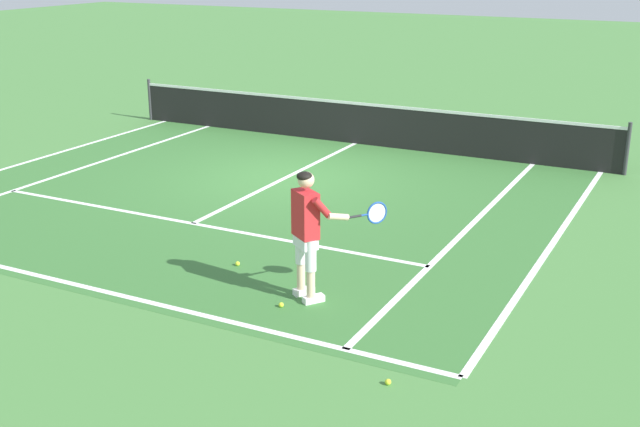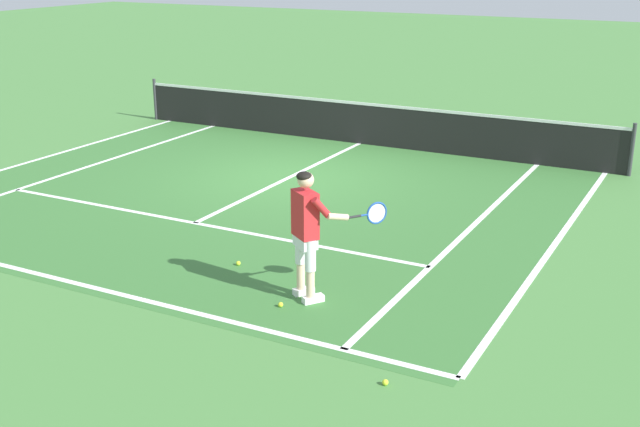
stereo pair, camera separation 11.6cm
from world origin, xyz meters
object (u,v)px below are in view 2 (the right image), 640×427
at_px(tennis_player, 307,227).
at_px(tennis_ball_by_baseline, 385,382).
at_px(tennis_ball_near_feet, 238,263).
at_px(tennis_ball_mid_court, 281,305).

relative_size(tennis_player, tennis_ball_by_baseline, 25.95).
height_order(tennis_player, tennis_ball_near_feet, tennis_player).
height_order(tennis_player, tennis_ball_by_baseline, tennis_player).
xyz_separation_m(tennis_ball_near_feet, tennis_ball_by_baseline, (3.19, -2.07, 0.00)).
bearing_deg(tennis_player, tennis_ball_by_baseline, -41.09).
height_order(tennis_ball_near_feet, tennis_ball_mid_court, same).
distance_m(tennis_ball_near_feet, tennis_ball_mid_court, 1.56).
distance_m(tennis_player, tennis_ball_by_baseline, 2.52).
bearing_deg(tennis_player, tennis_ball_near_feet, 159.41).
relative_size(tennis_player, tennis_ball_mid_court, 25.95).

